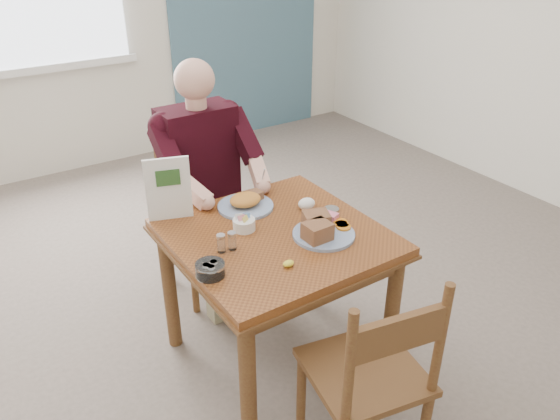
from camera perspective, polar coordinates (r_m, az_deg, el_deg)
floor at (r=2.92m, az=-0.36°, el=-15.11°), size 6.00×6.00×0.00m
wall_back at (r=4.95m, az=-20.97°, el=19.59°), size 5.50×0.00×5.50m
lemon_wedge at (r=2.24m, az=0.89°, el=-5.62°), size 0.05×0.04×0.03m
napkin at (r=2.66m, az=2.80°, el=0.67°), size 0.11×0.10×0.06m
metal_dish at (r=2.66m, az=5.39°, el=0.07°), size 0.08×0.08×0.01m
table at (r=2.53m, az=-0.40°, el=-4.57°), size 0.92×0.92×0.75m
chair_far at (r=3.21m, az=-8.17°, el=-0.45°), size 0.42×0.42×0.95m
chair_near at (r=2.18m, az=9.45°, el=-16.86°), size 0.49×0.49×0.95m
diner at (r=2.99m, az=-7.84°, el=4.44°), size 0.53×0.56×1.39m
near_plate at (r=2.44m, az=4.28°, el=-1.98°), size 0.32×0.31×0.09m
far_plate at (r=2.67m, az=-3.56°, el=0.81°), size 0.31×0.31×0.07m
caddy at (r=2.49m, az=-3.78°, el=-1.49°), size 0.11×0.11×0.08m
shakers at (r=2.33m, az=-5.60°, el=-3.35°), size 0.09×0.05×0.08m
creamer at (r=2.19m, az=-7.30°, el=-6.17°), size 0.14×0.14×0.05m
menu at (r=2.57m, az=-11.59°, el=2.21°), size 0.20×0.08×0.31m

